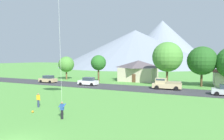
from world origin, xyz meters
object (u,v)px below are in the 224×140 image
Objects in this scene: tree_right_of_center at (202,61)px; watcher_person at (38,100)px; house_leftmost at (139,70)px; tree_left_of_center at (167,57)px; parked_car_white_mid_west at (88,81)px; pickup_truck_sand_west_side at (166,84)px; soccer_ball at (33,112)px; tree_far_right at (66,64)px; parked_car_tan_west_end at (48,79)px; tree_near_left at (98,63)px.

tree_right_of_center is 32.27m from watcher_person.
house_leftmost is at bearing 161.87° from tree_right_of_center.
tree_left_of_center is 17.55m from parked_car_white_mid_west.
pickup_truck_sand_west_side is 24.20m from soccer_ball.
tree_left_of_center is at bearing -2.45° from tree_far_right.
parked_car_tan_west_end is 2.54× the size of watcher_person.
soccer_ball is at bearing -115.59° from pickup_truck_sand_west_side.
tree_near_left is at bearing 28.60° from parked_car_tan_west_end.
tree_near_left is 3.93× the size of watcher_person.
tree_right_of_center is at bearing 6.69° from tree_near_left.
house_leftmost reaches higher than watcher_person.
soccer_ball is (17.41, -28.31, -4.04)m from tree_far_right.
tree_near_left is 0.80× the size of tree_right_of_center.
tree_right_of_center is at bearing -18.13° from house_leftmost.
parked_car_tan_west_end is at bearing -176.92° from pickup_truck_sand_west_side.
soccer_ball is at bearing -58.96° from watcher_person.
tree_near_left is 24.81m from watcher_person.
watcher_person is (15.39, -18.31, 0.01)m from parked_car_tan_west_end.
house_leftmost is at bearing 15.48° from tree_far_right.
tree_left_of_center is 1.75× the size of pickup_truck_sand_west_side.
tree_far_right is at bearing 121.59° from soccer_ball.
parked_car_tan_west_end is at bearing -84.31° from tree_far_right.
tree_near_left reaches higher than parked_car_tan_west_end.
pickup_truck_sand_west_side is (-5.96, -6.90, -4.26)m from tree_right_of_center.
tree_far_right is 1.19× the size of pickup_truck_sand_west_side.
pickup_truck_sand_west_side is (0.69, -5.35, -5.05)m from tree_left_of_center.
parked_car_tan_west_end is at bearing -143.97° from house_leftmost.
tree_right_of_center is 1.93× the size of parked_car_white_mid_west.
tree_far_right is at bearing 121.63° from watcher_person.
watcher_person is (-2.78, -31.52, -1.86)m from house_leftmost.
soccer_ball is (-10.44, -21.81, -0.94)m from pickup_truck_sand_west_side.
tree_left_of_center is 38.62× the size of soccer_ball.
parked_car_white_mid_west is 21.20m from soccer_ball.
pickup_truck_sand_west_side is 22.04× the size of soccer_ball.
house_leftmost is at bearing 87.35° from soccer_ball.
house_leftmost is 1.01× the size of tree_left_of_center.
house_leftmost is 1.48× the size of tree_far_right.
tree_right_of_center is 1.31× the size of tree_far_right.
parked_car_tan_west_end is at bearing -165.53° from tree_left_of_center.
tree_right_of_center is at bearing 49.19° from pickup_truck_sand_west_side.
tree_near_left is 16.00m from tree_left_of_center.
tree_far_right reaches higher than soccer_ball.
tree_far_right reaches higher than house_leftmost.
parked_car_tan_west_end reaches higher than watcher_person.
soccer_ball is at bearing -76.72° from tree_near_left.
house_leftmost is at bearing 36.03° from parked_car_tan_west_end.
tree_near_left is at bearing 103.28° from soccer_ball.
house_leftmost is 33.70m from soccer_ball.
parked_car_white_mid_west is 17.78× the size of soccer_ball.
tree_near_left is 27.16m from soccer_ball.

